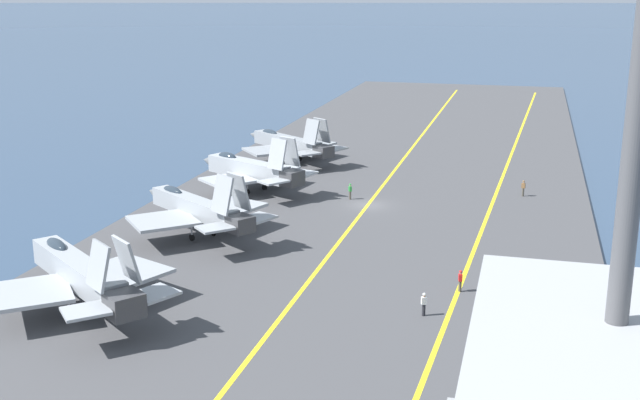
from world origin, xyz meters
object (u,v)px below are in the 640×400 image
(crew_white_vest, at_px, (424,303))
(parked_jet_third, at_px, (250,169))
(parked_jet_nearest, at_px, (80,273))
(crew_brown_vest, at_px, (523,188))
(crew_red_vest, at_px, (460,280))
(crew_green_vest, at_px, (350,191))
(parked_jet_second, at_px, (197,208))
(parked_jet_fourth, at_px, (289,143))

(crew_white_vest, bearing_deg, parked_jet_third, 38.04)
(parked_jet_nearest, height_order, crew_white_vest, parked_jet_nearest)
(crew_brown_vest, bearing_deg, crew_red_vest, 172.32)
(crew_green_vest, bearing_deg, parked_jet_nearest, 160.72)
(parked_jet_nearest, xyz_separation_m, parked_jet_third, (34.60, -0.37, -0.14))
(crew_brown_vest, xyz_separation_m, crew_green_vest, (-6.05, 17.87, -0.01))
(parked_jet_second, relative_size, crew_white_vest, 9.22)
(parked_jet_second, relative_size, crew_brown_vest, 8.85)
(parked_jet_second, distance_m, parked_jet_third, 16.96)
(parked_jet_second, distance_m, crew_green_vest, 19.47)
(parked_jet_nearest, bearing_deg, crew_green_vest, -19.28)
(parked_jet_second, bearing_deg, parked_jet_nearest, 175.79)
(parked_jet_nearest, xyz_separation_m, crew_green_vest, (33.93, -11.87, -1.68))
(parked_jet_nearest, distance_m, parked_jet_third, 34.60)
(crew_red_vest, bearing_deg, parked_jet_fourth, 32.29)
(parked_jet_third, bearing_deg, crew_white_vest, -141.96)
(parked_jet_second, distance_m, parked_jet_fourth, 33.12)
(parked_jet_third, relative_size, crew_green_vest, 8.70)
(parked_jet_nearest, xyz_separation_m, crew_red_vest, (10.02, -25.69, -1.71))
(parked_jet_third, height_order, crew_brown_vest, parked_jet_third)
(parked_jet_second, bearing_deg, crew_brown_vest, -51.87)
(parked_jet_second, distance_m, crew_red_vest, 25.62)
(crew_white_vest, relative_size, crew_brown_vest, 0.96)
(parked_jet_nearest, relative_size, crew_green_vest, 9.37)
(parked_jet_second, xyz_separation_m, parked_jet_third, (16.94, 0.93, -0.21))
(crew_white_vest, xyz_separation_m, crew_red_vest, (5.21, -2.02, 0.00))
(crew_brown_vest, distance_m, crew_green_vest, 18.86)
(parked_jet_nearest, bearing_deg, crew_brown_vest, -36.64)
(crew_red_vest, bearing_deg, crew_white_vest, 158.81)
(parked_jet_nearest, relative_size, crew_white_vest, 9.66)
(parked_jet_third, distance_m, parked_jet_fourth, 16.16)
(crew_red_vest, bearing_deg, parked_jet_nearest, 111.31)
(crew_brown_vest, bearing_deg, crew_green_vest, 108.71)
(parked_jet_nearest, xyz_separation_m, crew_brown_vest, (39.98, -29.73, -1.67))
(parked_jet_nearest, bearing_deg, crew_red_vest, -68.69)
(parked_jet_second, bearing_deg, parked_jet_fourth, 2.33)
(parked_jet_nearest, distance_m, crew_red_vest, 27.63)
(crew_red_vest, bearing_deg, parked_jet_third, 45.86)
(parked_jet_second, bearing_deg, crew_white_vest, -119.86)
(parked_jet_third, distance_m, crew_red_vest, 35.32)
(parked_jet_third, distance_m, crew_brown_vest, 29.89)
(crew_brown_vest, distance_m, crew_red_vest, 30.23)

